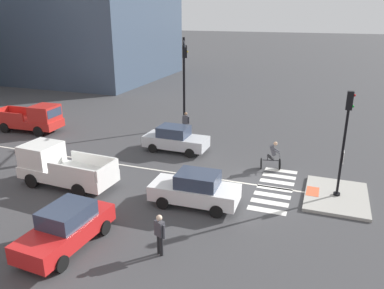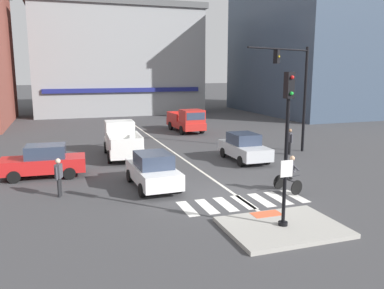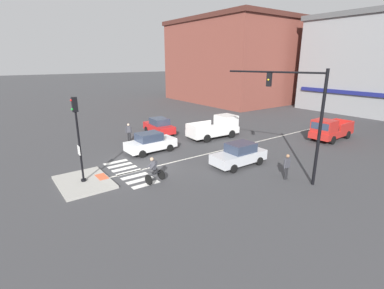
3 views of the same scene
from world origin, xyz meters
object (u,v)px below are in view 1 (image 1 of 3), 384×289
Objects in this scene: pedestrian_waiting_far_side at (186,121)px; signal_pole at (345,135)px; pickup_truck_white_westbound_far at (60,167)px; cyclist at (272,155)px; car_white_westbound_near at (195,189)px; car_silver_eastbound_mid at (175,139)px; car_red_cross_left at (66,227)px; pedestrian_at_curb_left at (160,232)px; pickup_truck_red_eastbound_distant at (33,119)px; traffic_light_mast at (184,72)px.

signal_pole is at bearing -123.33° from pedestrian_waiting_far_side.
cyclist is (5.78, -10.06, -0.11)m from pickup_truck_white_westbound_far.
cyclist reaches higher than pedestrian_waiting_far_side.
signal_pole reaches higher than pedestrian_waiting_far_side.
car_white_westbound_near and car_silver_eastbound_mid have the same top height.
car_red_cross_left is at bearing -177.09° from pedestrian_waiting_far_side.
pickup_truck_white_westbound_far is at bearing 163.16° from pedestrian_waiting_far_side.
car_white_westbound_near is at bearing 154.02° from cyclist.
signal_pole reaches higher than pedestrian_at_curb_left.
pedestrian_waiting_far_side is at bearing 17.21° from pedestrian_at_curb_left.
pickup_truck_red_eastbound_distant is at bearing 45.75° from car_red_cross_left.
signal_pole is 3.04× the size of cyclist.
pedestrian_at_curb_left is at bearing -78.97° from car_red_cross_left.
traffic_light_mast is (7.31, 10.78, 1.30)m from signal_pole.
pickup_truck_red_eastbound_distant is at bearing 80.46° from signal_pole.
traffic_light_mast is at bearing 56.15° from cyclist.
pedestrian_at_curb_left and pedestrian_waiting_far_side have the same top height.
cyclist is (-0.93, -6.34, 0.06)m from car_silver_eastbound_mid.
car_red_cross_left is 3.67m from pedestrian_at_curb_left.
pickup_truck_red_eastbound_distant is 11.48m from pedestrian_waiting_far_side.
pedestrian_waiting_far_side is at bearing -146.52° from traffic_light_mast.
car_white_westbound_near is 2.49× the size of pedestrian_at_curb_left.
pickup_truck_red_eastbound_distant reaches higher than pedestrian_waiting_far_side.
car_white_westbound_near is (-10.35, -4.55, -3.71)m from traffic_light_mast.
car_white_westbound_near is 4.09m from pedestrian_at_curb_left.
pickup_truck_white_westbound_far is (-0.28, 7.38, 0.17)m from car_white_westbound_near.
cyclist reaches higher than car_red_cross_left.
pedestrian_at_curb_left is at bearing -117.11° from pickup_truck_white_westbound_far.
cyclist is at bearing -31.14° from car_red_cross_left.
car_silver_eastbound_mid is 2.47× the size of pedestrian_waiting_far_side.
pickup_truck_white_westbound_far is (-10.62, 2.84, -3.54)m from traffic_light_mast.
pickup_truck_red_eastbound_distant is at bearing 106.72° from pedestrian_waiting_far_side.
pickup_truck_red_eastbound_distant reaches higher than car_white_westbound_near.
car_red_cross_left is 2.49× the size of cyclist.
traffic_light_mast is at bearing 12.72° from car_silver_eastbound_mid.
car_silver_eastbound_mid is 0.79× the size of pickup_truck_white_westbound_far.
traffic_light_mast is at bearing 3.81° from car_red_cross_left.
pedestrian_at_curb_left is (-10.74, -15.35, 0.00)m from pickup_truck_red_eastbound_distant.
cyclist is (2.47, 3.55, -2.35)m from signal_pole.
traffic_light_mast is at bearing 23.73° from car_white_westbound_near.
car_silver_eastbound_mid is 7.67m from pickup_truck_white_westbound_far.
cyclist is (5.50, -2.68, 0.06)m from car_white_westbound_near.
signal_pole is 4.92m from cyclist.
pedestrian_at_curb_left is (-9.59, 2.62, 0.11)m from cyclist.
pickup_truck_red_eastbound_distant reaches higher than car_red_cross_left.
signal_pole is 1.24× the size of car_silver_eastbound_mid.
car_red_cross_left is 2.51× the size of pedestrian_waiting_far_side.
pickup_truck_red_eastbound_distant is (3.62, 21.52, -2.24)m from signal_pole.
car_white_westbound_near is at bearing 115.94° from signal_pole.
cyclist reaches higher than car_white_westbound_near.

